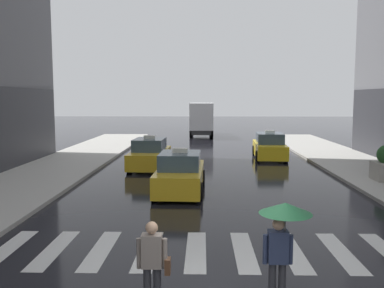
% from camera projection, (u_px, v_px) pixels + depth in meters
% --- Properties ---
extents(crosswalk_markings, '(11.30, 2.80, 0.01)m').
position_uv_depth(crosswalk_markings, '(220.00, 251.00, 10.33)').
color(crosswalk_markings, silver).
rests_on(crosswalk_markings, ground).
extents(taxi_lead, '(2.04, 4.59, 1.80)m').
position_uv_depth(taxi_lead, '(180.00, 174.00, 16.84)').
color(taxi_lead, gold).
rests_on(taxi_lead, ground).
extents(taxi_second, '(2.07, 4.60, 1.80)m').
position_uv_depth(taxi_second, '(150.00, 155.00, 22.58)').
color(taxi_second, gold).
rests_on(taxi_second, ground).
extents(taxi_third, '(2.10, 4.62, 1.80)m').
position_uv_depth(taxi_third, '(269.00, 147.00, 26.16)').
color(taxi_third, yellow).
rests_on(taxi_third, ground).
extents(box_truck, '(2.30, 7.55, 3.35)m').
position_uv_depth(box_truck, '(201.00, 118.00, 40.94)').
color(box_truck, '#2D2D2D').
rests_on(box_truck, ground).
extents(pedestrian_with_umbrella, '(0.96, 0.96, 1.94)m').
position_uv_depth(pedestrian_with_umbrella, '(283.00, 226.00, 7.46)').
color(pedestrian_with_umbrella, '#333338').
rests_on(pedestrian_with_umbrella, ground).
extents(pedestrian_with_handbag, '(0.60, 0.24, 1.65)m').
position_uv_depth(pedestrian_with_handbag, '(153.00, 261.00, 7.32)').
color(pedestrian_with_handbag, '#333338').
rests_on(pedestrian_with_handbag, ground).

